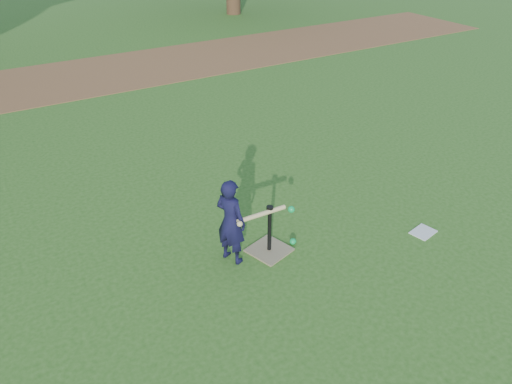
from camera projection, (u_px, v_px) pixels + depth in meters
ground at (241, 246)px, 5.93m from camera, size 80.00×80.00×0.00m
dirt_strip at (80, 77)px, 11.45m from camera, size 24.00×3.00×0.01m
child at (231, 221)px, 5.46m from camera, size 0.37×0.44×1.03m
wiffle_ball_ground at (293, 241)px, 5.94m from camera, size 0.08×0.08×0.08m
clipboard at (423, 232)px, 6.17m from camera, size 0.34×0.29×0.01m
batting_tee at (269, 243)px, 5.80m from camera, size 0.53×0.53×0.61m
swing_action at (266, 214)px, 5.50m from camera, size 0.72×0.14×0.09m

